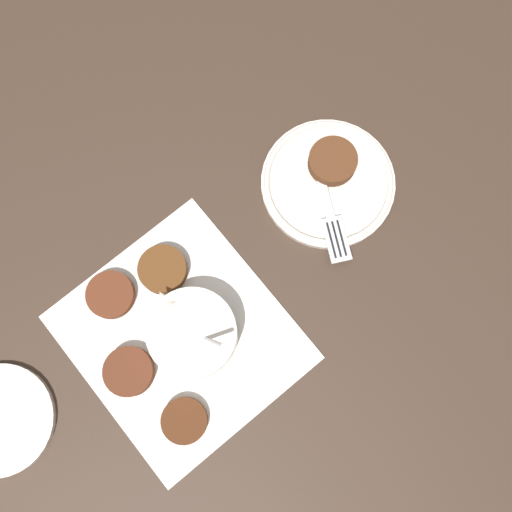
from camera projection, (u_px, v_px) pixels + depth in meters
name	position (u px, v px, depth m)	size (l,w,h in m)	color
ground_plane	(167.00, 330.00, 0.80)	(4.00, 4.00, 0.00)	#38281E
napkin	(181.00, 337.00, 0.80)	(0.29, 0.26, 0.00)	silver
sauce_bowl	(193.00, 333.00, 0.77)	(0.12, 0.11, 0.11)	silver
fritter_0	(129.00, 371.00, 0.78)	(0.07, 0.07, 0.02)	#522919
fritter_1	(111.00, 295.00, 0.80)	(0.06, 0.06, 0.02)	#582B19
fritter_2	(184.00, 421.00, 0.77)	(0.06, 0.06, 0.01)	#4B2815
fritter_3	(163.00, 270.00, 0.80)	(0.07, 0.07, 0.02)	#583318
serving_plate	(328.00, 183.00, 0.83)	(0.19, 0.19, 0.02)	silver
fritter_on_plate	(333.00, 161.00, 0.82)	(0.07, 0.07, 0.02)	#512D19
fork	(330.00, 217.00, 0.81)	(0.16, 0.09, 0.00)	silver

